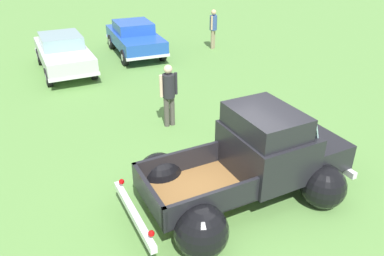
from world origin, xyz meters
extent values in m
plane|color=#609347|center=(0.00, 0.00, 0.00)|extent=(80.00, 80.00, 0.00)
cylinder|color=black|center=(1.48, 0.82, 0.38)|extent=(0.77, 0.25, 0.76)
cylinder|color=silver|center=(1.48, 0.82, 0.38)|extent=(0.35, 0.25, 0.34)
cylinder|color=black|center=(1.42, -0.92, 0.38)|extent=(0.77, 0.25, 0.76)
cylinder|color=silver|center=(1.42, -0.92, 0.38)|extent=(0.35, 0.25, 0.34)
cylinder|color=black|center=(-1.32, 0.92, 0.38)|extent=(0.77, 0.25, 0.76)
cylinder|color=silver|center=(-1.32, 0.92, 0.38)|extent=(0.35, 0.25, 0.34)
cylinder|color=black|center=(-1.38, -0.82, 0.38)|extent=(0.77, 0.25, 0.76)
cylinder|color=silver|center=(-1.38, -0.82, 0.38)|extent=(0.35, 0.25, 0.34)
sphere|color=black|center=(-1.32, 0.97, 0.44)|extent=(0.99, 0.99, 0.96)
sphere|color=black|center=(-1.38, -0.87, 0.44)|extent=(0.99, 0.99, 0.96)
cube|color=olive|center=(-0.95, 0.03, 0.54)|extent=(2.11, 1.61, 0.04)
cube|color=black|center=(-0.92, 0.76, 0.77)|extent=(2.05, 0.16, 0.50)
cube|color=black|center=(-0.98, -0.69, 0.77)|extent=(2.05, 0.16, 0.50)
cube|color=black|center=(0.03, 0.00, 0.77)|extent=(0.14, 1.54, 0.50)
cube|color=black|center=(-1.93, 0.07, 0.77)|extent=(0.14, 1.54, 0.50)
cube|color=black|center=(0.65, -0.02, 0.99)|extent=(1.51, 1.75, 0.95)
cube|color=black|center=(0.55, -0.02, 1.70)|extent=(1.21, 1.58, 0.45)
cube|color=#8CADB7|center=(1.19, -0.04, 1.68)|extent=(0.20, 1.46, 0.38)
cube|color=black|center=(1.70, -0.06, 0.80)|extent=(1.31, 1.66, 0.55)
sphere|color=black|center=(1.48, 0.85, 0.42)|extent=(0.95, 0.95, 0.92)
sphere|color=black|center=(1.42, -0.95, 0.42)|extent=(0.95, 0.95, 0.92)
cube|color=silver|center=(-2.24, 0.08, 0.46)|extent=(0.19, 1.98, 0.14)
cube|color=silver|center=(2.24, -0.08, 0.46)|extent=(0.19, 1.98, 0.14)
sphere|color=red|center=(-2.17, 0.87, 0.64)|extent=(0.11, 0.11, 0.11)
sphere|color=red|center=(-2.23, -0.71, 0.64)|extent=(0.11, 0.11, 0.11)
cylinder|color=black|center=(-0.60, 8.48, 0.33)|extent=(0.24, 0.67, 0.66)
cylinder|color=silver|center=(-0.60, 8.48, 0.33)|extent=(0.23, 0.31, 0.30)
cylinder|color=black|center=(-2.19, 8.57, 0.33)|extent=(0.24, 0.67, 0.66)
cylinder|color=silver|center=(-2.19, 8.57, 0.33)|extent=(0.23, 0.31, 0.30)
cylinder|color=black|center=(-0.45, 11.23, 0.33)|extent=(0.24, 0.67, 0.66)
cylinder|color=silver|center=(-0.45, 11.23, 0.33)|extent=(0.23, 0.31, 0.30)
cylinder|color=black|center=(-2.05, 11.31, 0.33)|extent=(0.24, 0.67, 0.66)
cylinder|color=silver|center=(-2.05, 11.31, 0.33)|extent=(0.23, 0.31, 0.30)
cube|color=silver|center=(-1.32, 9.90, 0.71)|extent=(1.95, 4.38, 0.55)
cube|color=#8CADB7|center=(-1.31, 10.07, 1.21)|extent=(1.57, 1.88, 0.45)
cube|color=silver|center=(-1.21, 12.00, 0.45)|extent=(1.78, 0.20, 0.12)
cube|color=silver|center=(-1.43, 7.79, 0.45)|extent=(1.78, 0.20, 0.12)
cylinder|color=black|center=(2.63, 9.29, 0.33)|extent=(0.28, 0.68, 0.66)
cylinder|color=silver|center=(2.63, 9.29, 0.33)|extent=(0.25, 0.32, 0.30)
cylinder|color=black|center=(1.00, 9.48, 0.33)|extent=(0.28, 0.68, 0.66)
cylinder|color=silver|center=(1.00, 9.48, 0.33)|extent=(0.25, 0.32, 0.30)
cylinder|color=black|center=(2.94, 11.93, 0.33)|extent=(0.28, 0.68, 0.66)
cylinder|color=silver|center=(2.94, 11.93, 0.33)|extent=(0.25, 0.32, 0.30)
cylinder|color=black|center=(1.31, 12.12, 0.33)|extent=(0.28, 0.68, 0.66)
cylinder|color=silver|center=(1.31, 12.12, 0.33)|extent=(0.25, 0.32, 0.30)
cube|color=blue|center=(1.97, 10.70, 0.71)|extent=(2.24, 4.34, 0.55)
cube|color=blue|center=(1.99, 10.87, 1.21)|extent=(1.72, 1.91, 0.45)
cube|color=silver|center=(2.21, 12.73, 0.45)|extent=(1.82, 0.31, 0.12)
cube|color=silver|center=(1.73, 8.68, 0.45)|extent=(1.82, 0.31, 0.12)
cylinder|color=#4C4742|center=(0.32, 3.68, 0.44)|extent=(0.16, 0.16, 0.88)
cylinder|color=#4C4742|center=(0.15, 3.69, 0.44)|extent=(0.16, 0.16, 0.88)
cylinder|color=#26262B|center=(0.24, 3.68, 1.21)|extent=(0.35, 0.35, 0.66)
cylinder|color=#26262B|center=(0.46, 3.68, 1.24)|extent=(0.09, 0.09, 0.63)
cylinder|color=beige|center=(0.02, 3.69, 1.24)|extent=(0.09, 0.09, 0.63)
sphere|color=beige|center=(0.24, 3.68, 1.69)|extent=(0.25, 0.25, 0.24)
cylinder|color=gray|center=(5.47, 9.79, 0.44)|extent=(0.21, 0.21, 0.88)
cylinder|color=gray|center=(5.60, 9.89, 0.44)|extent=(0.21, 0.21, 0.88)
cylinder|color=#334C8C|center=(5.54, 9.84, 1.20)|extent=(0.48, 0.48, 0.66)
cylinder|color=#DBAD84|center=(5.36, 9.71, 1.24)|extent=(0.13, 0.13, 0.62)
cylinder|color=#334C8C|center=(5.71, 9.98, 1.24)|extent=(0.13, 0.13, 0.62)
sphere|color=#DBAD84|center=(5.54, 9.84, 1.68)|extent=(0.33, 0.33, 0.24)
camera|label=1|loc=(-3.85, -4.98, 4.97)|focal=34.88mm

